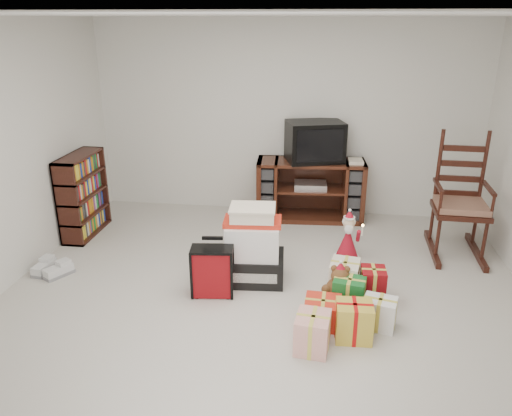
{
  "coord_description": "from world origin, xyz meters",
  "views": [
    {
      "loc": [
        0.5,
        -3.95,
        2.48
      ],
      "look_at": [
        -0.13,
        0.6,
        0.73
      ],
      "focal_mm": 35.0,
      "sensor_mm": 36.0,
      "label": 1
    }
  ],
  "objects_px": {
    "gift_pile": "(253,249)",
    "rocking_chair": "(458,211)",
    "mrs_claus_figurine": "(252,241)",
    "teddy_bear": "(339,287)",
    "sneaker_pair": "(51,269)",
    "gift_cluster": "(348,306)",
    "crt_television": "(315,142)",
    "bookshelf": "(83,196)",
    "tv_stand": "(310,190)",
    "santa_figurine": "(348,241)",
    "red_suitcase": "(212,271)"
  },
  "relations": [
    {
      "from": "rocking_chair",
      "to": "red_suitcase",
      "type": "height_order",
      "value": "rocking_chair"
    },
    {
      "from": "mrs_claus_figurine",
      "to": "teddy_bear",
      "type": "bearing_deg",
      "value": -38.45
    },
    {
      "from": "teddy_bear",
      "to": "crt_television",
      "type": "bearing_deg",
      "value": 98.78
    },
    {
      "from": "santa_figurine",
      "to": "mrs_claus_figurine",
      "type": "height_order",
      "value": "mrs_claus_figurine"
    },
    {
      "from": "mrs_claus_figurine",
      "to": "gift_cluster",
      "type": "xyz_separation_m",
      "value": [
        0.99,
        -1.0,
        -0.1
      ]
    },
    {
      "from": "sneaker_pair",
      "to": "rocking_chair",
      "type": "bearing_deg",
      "value": 30.48
    },
    {
      "from": "tv_stand",
      "to": "gift_pile",
      "type": "bearing_deg",
      "value": -109.49
    },
    {
      "from": "bookshelf",
      "to": "crt_television",
      "type": "relative_size",
      "value": 1.25
    },
    {
      "from": "tv_stand",
      "to": "gift_pile",
      "type": "height_order",
      "value": "tv_stand"
    },
    {
      "from": "gift_pile",
      "to": "gift_cluster",
      "type": "bearing_deg",
      "value": -36.9
    },
    {
      "from": "santa_figurine",
      "to": "sneaker_pair",
      "type": "bearing_deg",
      "value": -165.74
    },
    {
      "from": "red_suitcase",
      "to": "crt_television",
      "type": "distance_m",
      "value": 2.4
    },
    {
      "from": "rocking_chair",
      "to": "crt_television",
      "type": "distance_m",
      "value": 1.88
    },
    {
      "from": "teddy_bear",
      "to": "santa_figurine",
      "type": "height_order",
      "value": "santa_figurine"
    },
    {
      "from": "gift_pile",
      "to": "teddy_bear",
      "type": "xyz_separation_m",
      "value": [
        0.85,
        -0.32,
        -0.17
      ]
    },
    {
      "from": "teddy_bear",
      "to": "santa_figurine",
      "type": "distance_m",
      "value": 0.93
    },
    {
      "from": "gift_pile",
      "to": "teddy_bear",
      "type": "bearing_deg",
      "value": -24.85
    },
    {
      "from": "gift_pile",
      "to": "rocking_chair",
      "type": "bearing_deg",
      "value": 20.37
    },
    {
      "from": "teddy_bear",
      "to": "crt_television",
      "type": "relative_size",
      "value": 0.48
    },
    {
      "from": "santa_figurine",
      "to": "sneaker_pair",
      "type": "xyz_separation_m",
      "value": [
        -3.03,
        -0.77,
        -0.17
      ]
    },
    {
      "from": "bookshelf",
      "to": "crt_television",
      "type": "xyz_separation_m",
      "value": [
        2.72,
        0.87,
        0.56
      ]
    },
    {
      "from": "rocking_chair",
      "to": "gift_cluster",
      "type": "height_order",
      "value": "rocking_chair"
    },
    {
      "from": "gift_cluster",
      "to": "crt_television",
      "type": "bearing_deg",
      "value": 99.43
    },
    {
      "from": "tv_stand",
      "to": "teddy_bear",
      "type": "relative_size",
      "value": 3.72
    },
    {
      "from": "red_suitcase",
      "to": "crt_television",
      "type": "bearing_deg",
      "value": 60.96
    },
    {
      "from": "red_suitcase",
      "to": "santa_figurine",
      "type": "distance_m",
      "value": 1.6
    },
    {
      "from": "bookshelf",
      "to": "sneaker_pair",
      "type": "xyz_separation_m",
      "value": [
        0.11,
        -1.06,
        -0.42
      ]
    },
    {
      "from": "tv_stand",
      "to": "mrs_claus_figurine",
      "type": "bearing_deg",
      "value": -116.47
    },
    {
      "from": "gift_pile",
      "to": "red_suitcase",
      "type": "distance_m",
      "value": 0.48
    },
    {
      "from": "mrs_claus_figurine",
      "to": "sneaker_pair",
      "type": "height_order",
      "value": "mrs_claus_figurine"
    },
    {
      "from": "tv_stand",
      "to": "gift_cluster",
      "type": "xyz_separation_m",
      "value": [
        0.42,
        -2.34,
        -0.26
      ]
    },
    {
      "from": "rocking_chair",
      "to": "teddy_bear",
      "type": "xyz_separation_m",
      "value": [
        -1.31,
        -1.32,
        -0.31
      ]
    },
    {
      "from": "sneaker_pair",
      "to": "gift_cluster",
      "type": "distance_m",
      "value": 3.03
    },
    {
      "from": "bookshelf",
      "to": "rocking_chair",
      "type": "distance_m",
      "value": 4.35
    },
    {
      "from": "gift_pile",
      "to": "bookshelf",
      "type": "bearing_deg",
      "value": 153.35
    },
    {
      "from": "rocking_chair",
      "to": "gift_pile",
      "type": "xyz_separation_m",
      "value": [
        -2.16,
        -1.0,
        -0.14
      ]
    },
    {
      "from": "teddy_bear",
      "to": "santa_figurine",
      "type": "xyz_separation_m",
      "value": [
        0.1,
        0.92,
        0.05
      ]
    },
    {
      "from": "red_suitcase",
      "to": "teddy_bear",
      "type": "relative_size",
      "value": 1.52
    },
    {
      "from": "mrs_claus_figurine",
      "to": "bookshelf",
      "type": "bearing_deg",
      "value": 167.32
    },
    {
      "from": "tv_stand",
      "to": "teddy_bear",
      "type": "bearing_deg",
      "value": -83.97
    },
    {
      "from": "gift_pile",
      "to": "mrs_claus_figurine",
      "type": "distance_m",
      "value": 0.43
    },
    {
      "from": "bookshelf",
      "to": "rocking_chair",
      "type": "height_order",
      "value": "rocking_chair"
    },
    {
      "from": "bookshelf",
      "to": "gift_pile",
      "type": "distance_m",
      "value": 2.37
    },
    {
      "from": "mrs_claus_figurine",
      "to": "sneaker_pair",
      "type": "relative_size",
      "value": 1.56
    },
    {
      "from": "tv_stand",
      "to": "crt_television",
      "type": "bearing_deg",
      "value": 0.92
    },
    {
      "from": "tv_stand",
      "to": "crt_television",
      "type": "xyz_separation_m",
      "value": [
        0.03,
        0.0,
        0.64
      ]
    },
    {
      "from": "sneaker_pair",
      "to": "gift_cluster",
      "type": "height_order",
      "value": "gift_cluster"
    },
    {
      "from": "rocking_chair",
      "to": "mrs_claus_figurine",
      "type": "distance_m",
      "value": 2.32
    },
    {
      "from": "rocking_chair",
      "to": "crt_television",
      "type": "height_order",
      "value": "rocking_chair"
    },
    {
      "from": "teddy_bear",
      "to": "mrs_claus_figurine",
      "type": "relative_size",
      "value": 0.6
    }
  ]
}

